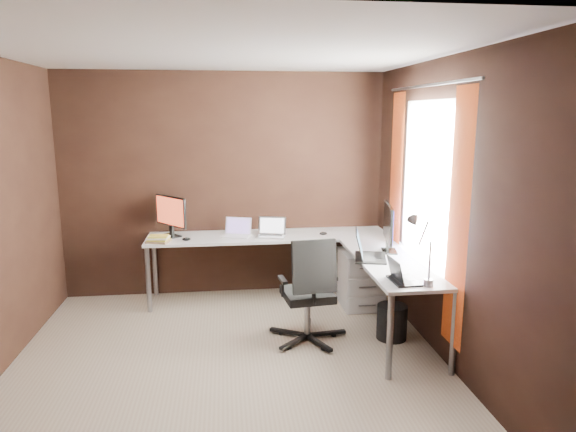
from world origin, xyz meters
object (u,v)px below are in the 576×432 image
object	(u,v)px
monitor_left	(171,214)
laptop_black_small	(401,277)
drawer_pedestal	(361,279)
desk_lamp	(419,241)
monitor_right	(388,225)
office_chair	(308,311)
laptop_silver	(271,232)
book_stack	(158,239)
wastebasket	(392,322)
laptop_white	(237,232)
laptop_black_big	(366,252)

from	to	relation	value
monitor_left	laptop_black_small	world-z (taller)	monitor_left
drawer_pedestal	desk_lamp	world-z (taller)	desk_lamp
monitor_right	office_chair	world-z (taller)	monitor_right
laptop_black_small	desk_lamp	world-z (taller)	desk_lamp
laptop_silver	book_stack	distance (m)	1.19
book_stack	wastebasket	world-z (taller)	book_stack
laptop_black_small	book_stack	size ratio (longest dim) A/B	1.11
monitor_right	laptop_black_small	size ratio (longest dim) A/B	1.91
monitor_left	book_stack	size ratio (longest dim) A/B	1.67
laptop_white	desk_lamp	size ratio (longest dim) A/B	0.63
monitor_right	laptop_white	size ratio (longest dim) A/B	1.63
wastebasket	laptop_black_small	bearing A→B (deg)	-103.46
laptop_white	laptop_black_small	bearing A→B (deg)	-34.73
drawer_pedestal	book_stack	size ratio (longest dim) A/B	2.28
drawer_pedestal	laptop_black_small	xyz separation A→B (m)	(-0.06, -1.37, 0.47)
drawer_pedestal	monitor_right	bearing A→B (deg)	-76.47
monitor_right	book_stack	size ratio (longest dim) A/B	2.13
desk_lamp	office_chair	size ratio (longest dim) A/B	0.56
monitor_left	laptop_black_big	xyz separation A→B (m)	(1.87, -1.10, -0.19)
laptop_black_small	book_stack	xyz separation A→B (m)	(-2.07, 1.54, -0.01)
laptop_white	book_stack	xyz separation A→B (m)	(-0.82, -0.17, -0.01)
monitor_left	wastebasket	size ratio (longest dim) A/B	1.38
desk_lamp	office_chair	distance (m)	1.26
laptop_black_big	desk_lamp	world-z (taller)	desk_lamp
laptop_silver	desk_lamp	world-z (taller)	desk_lamp
laptop_silver	laptop_black_big	size ratio (longest dim) A/B	0.77
book_stack	office_chair	bearing A→B (deg)	-34.29
laptop_black_big	wastebasket	bearing A→B (deg)	-112.30
desk_lamp	laptop_white	bearing A→B (deg)	112.84
laptop_black_small	office_chair	world-z (taller)	office_chair
laptop_silver	wastebasket	distance (m)	1.63
monitor_right	wastebasket	xyz separation A→B (m)	(-0.05, -0.35, -0.83)
wastebasket	laptop_silver	bearing A→B (deg)	131.71
desk_lamp	monitor_right	bearing A→B (deg)	71.54
drawer_pedestal	laptop_white	xyz separation A→B (m)	(-1.31, 0.33, 0.47)
monitor_left	book_stack	xyz separation A→B (m)	(-0.11, -0.25, -0.21)
laptop_white	laptop_silver	distance (m)	0.37
laptop_white	monitor_right	bearing A→B (deg)	-11.01
laptop_silver	book_stack	world-z (taller)	laptop_silver
laptop_black_small	desk_lamp	xyz separation A→B (m)	(0.11, -0.06, 0.30)
drawer_pedestal	book_stack	world-z (taller)	book_stack
laptop_black_small	office_chair	bearing A→B (deg)	46.58
laptop_black_small	book_stack	bearing A→B (deg)	51.28
drawer_pedestal	laptop_silver	world-z (taller)	laptop_silver
drawer_pedestal	laptop_black_big	xyz separation A→B (m)	(-0.15, -0.69, 0.49)
laptop_white	office_chair	bearing A→B (deg)	-43.00
wastebasket	monitor_left	bearing A→B (deg)	148.78
monitor_right	laptop_silver	world-z (taller)	monitor_right
monitor_left	laptop_black_big	world-z (taller)	monitor_left
book_stack	office_chair	distance (m)	1.79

